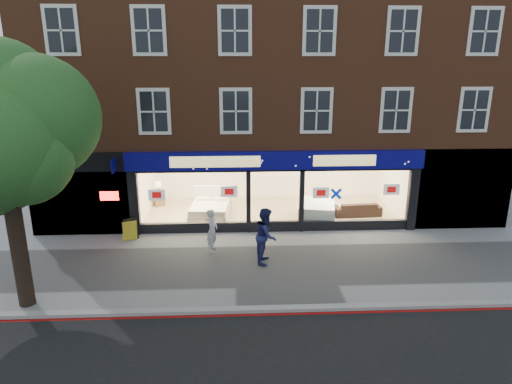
{
  "coord_description": "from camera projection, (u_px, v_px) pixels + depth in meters",
  "views": [
    {
      "loc": [
        -1.53,
        -13.99,
        6.78
      ],
      "look_at": [
        -0.78,
        2.5,
        1.82
      ],
      "focal_mm": 32.0,
      "sensor_mm": 36.0,
      "label": 1
    }
  ],
  "objects": [
    {
      "name": "sofa",
      "position": [
        357.0,
        208.0,
        19.78
      ],
      "size": [
        2.09,
        0.93,
        0.59
      ],
      "primitive_type": "imported",
      "rotation": [
        0.0,
        0.0,
        3.21
      ],
      "color": "black",
      "rests_on": "showroom_floor"
    },
    {
      "name": "pedestrian_blue",
      "position": [
        266.0,
        235.0,
        15.35
      ],
      "size": [
        0.9,
        1.06,
        1.92
      ],
      "primitive_type": "imported",
      "rotation": [
        0.0,
        0.0,
        1.37
      ],
      "color": "#1B1E4B",
      "rests_on": "ground"
    },
    {
      "name": "kerb_stone",
      "position": [
        293.0,
        308.0,
        12.61
      ],
      "size": [
        60.0,
        0.25,
        0.12
      ],
      "primitive_type": "cube",
      "color": "gray",
      "rests_on": "ground"
    },
    {
      "name": "showroom_floor",
      "position": [
        271.0,
        212.0,
        20.41
      ],
      "size": [
        11.0,
        4.5,
        0.1
      ],
      "primitive_type": "cube",
      "color": "tan",
      "rests_on": "ground"
    },
    {
      "name": "bedside_table",
      "position": [
        159.0,
        199.0,
        21.09
      ],
      "size": [
        0.59,
        0.59,
        0.55
      ],
      "primitive_type": "cube",
      "rotation": [
        0.0,
        0.0,
        0.4
      ],
      "color": "brown",
      "rests_on": "showroom_floor"
    },
    {
      "name": "pedestrian_grey",
      "position": [
        212.0,
        230.0,
        16.25
      ],
      "size": [
        0.49,
        0.64,
        1.57
      ],
      "primitive_type": "imported",
      "rotation": [
        0.0,
        0.0,
        1.35
      ],
      "color": "#B5B8BE",
      "rests_on": "ground"
    },
    {
      "name": "a_board",
      "position": [
        130.0,
        230.0,
        17.32
      ],
      "size": [
        0.62,
        0.51,
        0.82
      ],
      "primitive_type": "cube",
      "rotation": [
        0.0,
        0.0,
        0.35
      ],
      "color": "gold",
      "rests_on": "ground"
    },
    {
      "name": "kerb_line",
      "position": [
        294.0,
        314.0,
        12.44
      ],
      "size": [
        60.0,
        0.1,
        0.01
      ],
      "primitive_type": "cube",
      "color": "#8C0A07",
      "rests_on": "ground"
    },
    {
      "name": "building",
      "position": [
        269.0,
        58.0,
        20.11
      ],
      "size": [
        19.0,
        8.26,
        10.3
      ],
      "color": "brown",
      "rests_on": "ground"
    },
    {
      "name": "mattress_stack",
      "position": [
        316.0,
        211.0,
        19.27
      ],
      "size": [
        1.78,
        2.09,
        0.73
      ],
      "rotation": [
        0.0,
        0.0,
        -0.18
      ],
      "color": "white",
      "rests_on": "showroom_floor"
    },
    {
      "name": "display_bed",
      "position": [
        210.0,
        209.0,
        19.63
      ],
      "size": [
        1.82,
        2.15,
        1.13
      ],
      "rotation": [
        0.0,
        0.0,
        -0.1
      ],
      "color": "silver",
      "rests_on": "showroom_floor"
    },
    {
      "name": "ground",
      "position": [
        282.0,
        264.0,
        15.4
      ],
      "size": [
        120.0,
        120.0,
        0.0
      ],
      "primitive_type": "plane",
      "color": "gray",
      "rests_on": "ground"
    }
  ]
}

